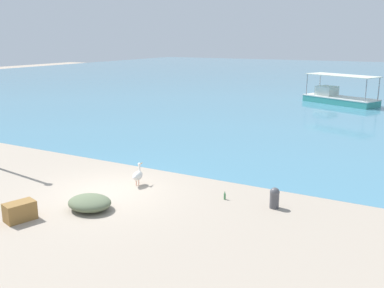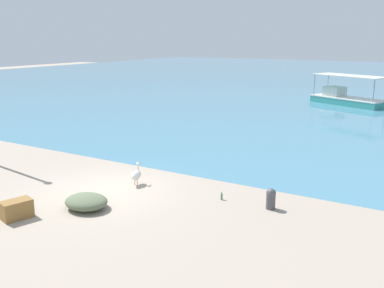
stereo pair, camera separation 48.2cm
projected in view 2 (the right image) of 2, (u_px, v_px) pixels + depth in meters
The scene contains 8 objects.
ground at pixel (105, 191), 14.71m from camera, with size 120.00×120.00×0.00m, color tan.
harbor_water at pixel (357, 79), 54.90m from camera, with size 110.00×90.00×0.00m, color teal.
fishing_boat_far_left at pixel (346, 98), 33.97m from camera, with size 6.21×4.27×2.29m.
pelican at pixel (136, 175), 15.29m from camera, with size 0.37×0.80×0.80m.
mooring_bollard at pixel (271, 198), 13.13m from camera, with size 0.30×0.30×0.66m.
net_pile at pixel (86, 202), 13.19m from camera, with size 1.39×1.18×0.44m, color #5E6B4D.
cargo_crate at pixel (17, 209), 12.46m from camera, with size 0.84×0.51×0.55m, color olive.
glass_bottle at pixel (222, 197), 13.93m from camera, with size 0.07×0.07×0.27m.
Camera 2 is at (9.62, -10.45, 5.13)m, focal length 40.00 mm.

